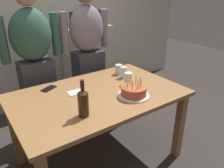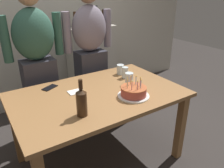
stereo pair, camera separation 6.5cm
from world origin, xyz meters
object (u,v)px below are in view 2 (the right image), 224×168
object	(u,v)px
cell_phone	(50,88)
napkin_stack	(76,92)
person_man_bearded	(38,64)
person_woman_cardigan	(90,55)
wine_bottle	(82,102)
birthday_cake	(134,92)
water_glass_far	(129,79)
water_glass_near	(120,69)
water_glass_side	(125,72)

from	to	relation	value
cell_phone	napkin_stack	distance (m)	0.27
person_man_bearded	person_woman_cardigan	xyz separation A→B (m)	(0.62, 0.00, 0.00)
napkin_stack	person_woman_cardigan	size ratio (longest dim) A/B	0.08
wine_bottle	cell_phone	size ratio (longest dim) A/B	1.99
birthday_cake	person_man_bearded	size ratio (longest dim) A/B	0.17
napkin_stack	person_woman_cardigan	distance (m)	0.75
wine_bottle	birthday_cake	bearing A→B (deg)	3.82
water_glass_far	napkin_stack	bearing A→B (deg)	166.66
birthday_cake	water_glass_near	world-z (taller)	birthday_cake
wine_bottle	napkin_stack	distance (m)	0.42
cell_phone	birthday_cake	bearing A→B (deg)	-72.62
water_glass_far	water_glass_near	bearing A→B (deg)	71.46
water_glass_side	wine_bottle	xyz separation A→B (m)	(-0.70, -0.42, 0.05)
birthday_cake	water_glass_side	bearing A→B (deg)	63.55
water_glass_near	water_glass_side	xyz separation A→B (m)	(-0.02, -0.11, 0.01)
birthday_cake	person_woman_cardigan	distance (m)	0.94
cell_phone	wine_bottle	bearing A→B (deg)	-112.59
cell_phone	napkin_stack	bearing A→B (deg)	-79.58
water_glass_far	person_man_bearded	world-z (taller)	person_man_bearded
napkin_stack	person_woman_cardigan	world-z (taller)	person_woman_cardigan
water_glass_side	cell_phone	bearing A→B (deg)	166.43
birthday_cake	wine_bottle	xyz separation A→B (m)	(-0.51, -0.03, 0.07)
cell_phone	person_man_bearded	bearing A→B (deg)	61.96
cell_phone	water_glass_far	bearing A→B (deg)	-53.54
birthday_cake	person_woman_cardigan	xyz separation A→B (m)	(0.08, 0.93, 0.09)
person_man_bearded	person_woman_cardigan	bearing A→B (deg)	-180.00
birthday_cake	cell_phone	world-z (taller)	birthday_cake
cell_phone	person_woman_cardigan	xyz separation A→B (m)	(0.63, 0.36, 0.13)
water_glass_near	napkin_stack	world-z (taller)	water_glass_near
water_glass_side	water_glass_far	bearing A→B (deg)	-114.10
birthday_cake	water_glass_near	size ratio (longest dim) A/B	2.62
water_glass_far	birthday_cake	bearing A→B (deg)	-118.04
water_glass_far	cell_phone	distance (m)	0.75
water_glass_side	person_man_bearded	bearing A→B (deg)	143.72
wine_bottle	person_man_bearded	distance (m)	0.96
birthday_cake	napkin_stack	bearing A→B (deg)	137.84
water_glass_far	napkin_stack	distance (m)	0.52
person_woman_cardigan	birthday_cake	bearing A→B (deg)	85.20
birthday_cake	water_glass_far	world-z (taller)	birthday_cake
birthday_cake	water_glass_near	distance (m)	0.54
napkin_stack	birthday_cake	bearing A→B (deg)	-42.16
water_glass_near	napkin_stack	size ratio (longest dim) A/B	0.78
cell_phone	person_man_bearded	size ratio (longest dim) A/B	0.09
water_glass_far	person_man_bearded	xyz separation A→B (m)	(-0.66, 0.70, 0.07)
water_glass_side	napkin_stack	size ratio (longest dim) A/B	0.86
birthday_cake	water_glass_far	bearing A→B (deg)	61.96
water_glass_near	person_man_bearded	distance (m)	0.87
birthday_cake	person_man_bearded	xyz separation A→B (m)	(-0.54, 0.93, 0.09)
water_glass_near	water_glass_far	size ratio (longest dim) A/B	0.88
cell_phone	water_glass_near	bearing A→B (deg)	-31.74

